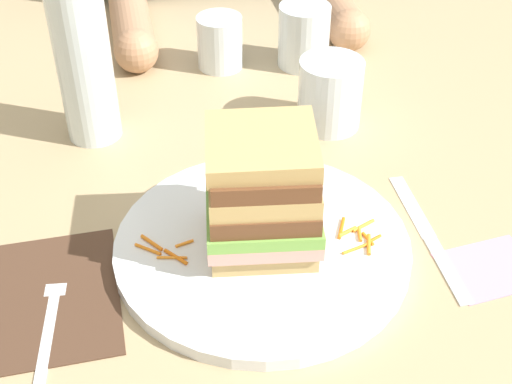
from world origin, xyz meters
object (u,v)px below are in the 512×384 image
sandwich (262,194)px  empty_tumbler_1 (304,36)px  water_bottle (81,47)px  napkin_pink (490,268)px  empty_tumbler_0 (220,42)px  juice_glass (330,96)px  napkin_dark (54,296)px  fork (51,311)px  main_plate (262,246)px  knife (430,238)px

sandwich → empty_tumbler_1: 0.40m
water_bottle → napkin_pink: bearing=-41.0°
napkin_pink → empty_tumbler_0: bearing=112.3°
juice_glass → napkin_pink: bearing=-74.0°
napkin_dark → empty_tumbler_1: 0.53m
fork → empty_tumbler_0: 0.49m
fork → main_plate: bearing=11.4°
napkin_dark → empty_tumbler_0: empty_tumbler_0 is taller
sandwich → water_bottle: 0.30m
main_plate → sandwich: size_ratio=2.37×
empty_tumbler_0 → empty_tumbler_1: bearing=-9.1°
sandwich → empty_tumbler_1: sandwich is taller
empty_tumbler_0 → juice_glass: bearing=-58.7°
knife → empty_tumbler_1: (-0.03, 0.39, 0.04)m
juice_glass → water_bottle: size_ratio=0.32×
juice_glass → empty_tumbler_0: bearing=121.3°
knife → empty_tumbler_1: size_ratio=2.26×
main_plate → juice_glass: bearing=58.2°
empty_tumbler_1 → napkin_pink: 0.45m
empty_tumbler_0 → napkin_pink: (0.19, -0.46, -0.04)m
juice_glass → sandwich: bearing=-121.9°
water_bottle → napkin_pink: (0.37, -0.32, -0.12)m
juice_glass → empty_tumbler_0: 0.21m
water_bottle → empty_tumbler_1: water_bottle is taller
water_bottle → empty_tumbler_0: bearing=37.5°
sandwich → napkin_pink: bearing=-18.5°
fork → juice_glass: juice_glass is taller
empty_tumbler_1 → empty_tumbler_0: bearing=170.9°
sandwich → water_bottle: (-0.16, 0.25, 0.04)m
napkin_dark → knife: bearing=0.3°
main_plate → napkin_dark: main_plate is taller
juice_glass → empty_tumbler_0: juice_glass is taller
napkin_dark → empty_tumbler_0: size_ratio=2.25×
sandwich → knife: (0.17, -0.02, -0.07)m
juice_glass → napkin_dark: bearing=-145.4°
napkin_dark → fork: (-0.00, -0.02, 0.00)m
juice_glass → water_bottle: (-0.29, 0.04, 0.08)m
sandwich → juice_glass: (0.13, 0.21, -0.03)m
sandwich → fork: (-0.21, -0.04, -0.07)m
knife → empty_tumbler_0: bearing=110.0°
fork → empty_tumbler_1: size_ratio=1.88×
knife → sandwich: bearing=173.8°
empty_tumbler_1 → napkin_dark: bearing=-131.5°
sandwich → juice_glass: sandwich is taller
juice_glass → empty_tumbler_0: (-0.11, 0.18, -0.00)m
main_plate → knife: main_plate is taller
napkin_dark → water_bottle: water_bottle is taller
main_plate → water_bottle: 0.32m
knife → juice_glass: (-0.04, 0.23, 0.04)m
sandwich → napkin_pink: sandwich is taller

